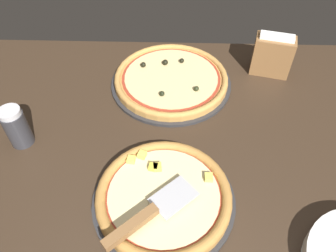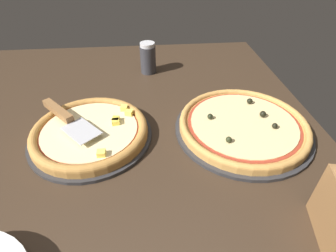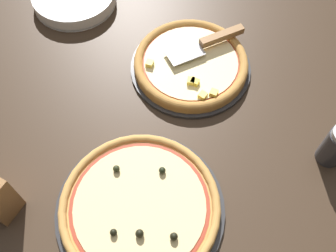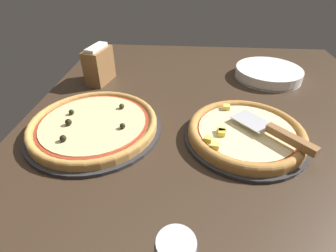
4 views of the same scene
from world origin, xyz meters
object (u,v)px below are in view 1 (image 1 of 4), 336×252
Objects in this scene: pizza_back at (171,78)px; napkin_holder at (272,55)px; pizza_front at (164,195)px; parmesan_shaker at (16,127)px; serving_spatula at (141,220)px.

pizza_back is 33.85cm from napkin_holder.
pizza_front is 43.09cm from parmesan_shaker.
parmesan_shaker is (-39.33, 17.26, 3.42)cm from pizza_front.
pizza_back is 47.71cm from parmesan_shaker.
napkin_holder is at bearing 24.48° from parmesan_shaker.
pizza_front is at bearing 59.60° from serving_spatula.
pizza_back is at bearing 89.02° from pizza_front.
pizza_front is 2.25× the size of napkin_holder.
parmesan_shaker is at bearing -155.52° from napkin_holder.
serving_spatula is (-5.25, -50.64, 2.96)cm from pizza_back.
pizza_front is 60.65cm from napkin_holder.
parmesan_shaker is (-34.81, 24.97, 0.55)cm from serving_spatula.
serving_spatula is at bearing -95.92° from pizza_back.
parmesan_shaker reaches higher than pizza_back.
parmesan_shaker is at bearing 144.35° from serving_spatula.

